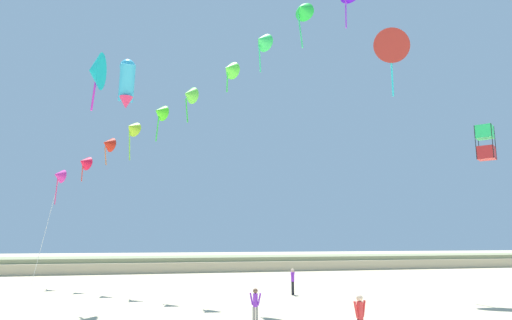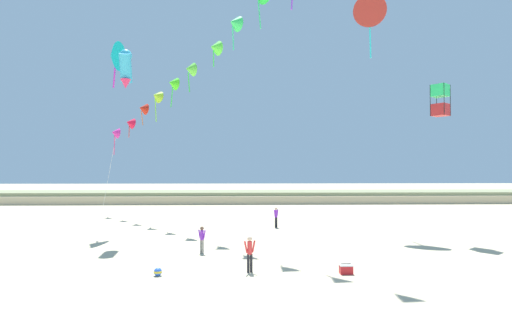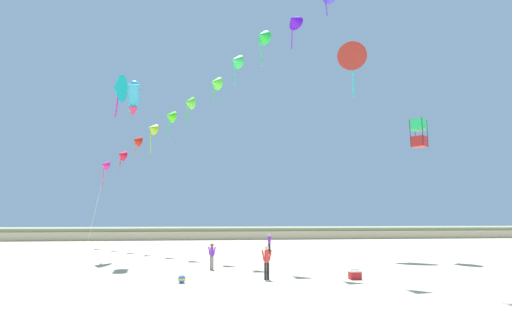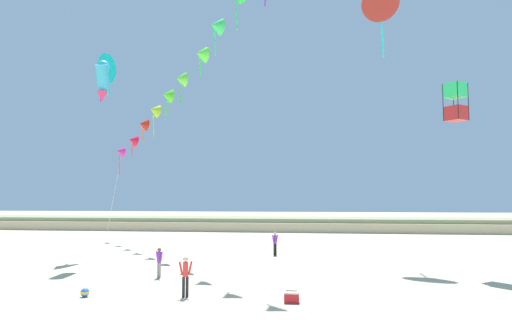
% 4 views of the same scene
% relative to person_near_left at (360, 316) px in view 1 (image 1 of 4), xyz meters
% --- Properties ---
extents(dune_ridge, '(120.00, 9.90, 1.56)m').
position_rel_person_near_left_xyz_m(dune_ridge, '(0.15, 40.05, -0.17)').
color(dune_ridge, '#BFAE8B').
rests_on(dune_ridge, ground).
extents(person_near_left, '(0.56, 0.27, 1.64)m').
position_rel_person_near_left_xyz_m(person_near_left, '(0.00, 0.00, 0.00)').
color(person_near_left, black).
rests_on(person_near_left, ground).
extents(person_near_right, '(0.48, 0.34, 1.50)m').
position_rel_person_near_left_xyz_m(person_near_right, '(-2.61, 4.20, -0.08)').
color(person_near_right, gray).
rests_on(person_near_right, ground).
extents(person_mid_center, '(0.44, 0.49, 1.65)m').
position_rel_person_near_left_xyz_m(person_mid_center, '(2.35, 13.95, 0.01)').
color(person_mid_center, black).
rests_on(person_mid_center, ground).
extents(kite_banner_string, '(27.77, 30.45, 22.08)m').
position_rel_person_near_left_xyz_m(kite_banner_string, '(-0.85, 9.57, 13.90)').
color(kite_banner_string, '#DC2C99').
extents(large_kite_low_lead, '(1.36, 1.36, 2.14)m').
position_rel_person_near_left_xyz_m(large_kite_low_lead, '(13.13, 8.41, 8.46)').
color(large_kite_low_lead, red).
extents(large_kite_mid_trail, '(0.93, 1.54, 2.68)m').
position_rel_person_near_left_xyz_m(large_kite_mid_trail, '(-8.35, 9.10, 10.75)').
color(large_kite_mid_trail, '#36B4DD').
extents(large_kite_high_solo, '(1.28, 2.39, 3.66)m').
position_rel_person_near_left_xyz_m(large_kite_high_solo, '(-10.37, 13.06, 12.62)').
color(large_kite_high_solo, '#0DC4C5').
extents(large_kite_outer_drift, '(2.86, 1.99, 5.08)m').
position_rel_person_near_left_xyz_m(large_kite_outer_drift, '(9.89, 13.22, 16.44)').
color(large_kite_outer_drift, red).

